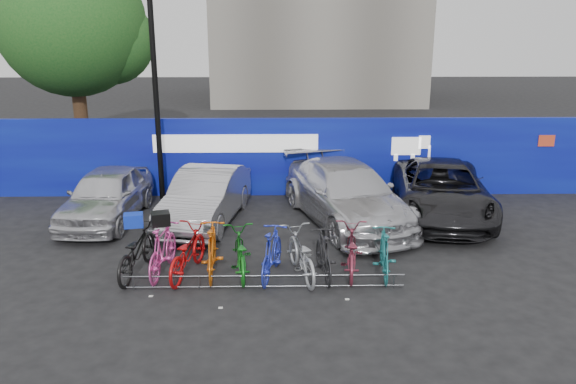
{
  "coord_description": "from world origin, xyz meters",
  "views": [
    {
      "loc": [
        0.28,
        -10.83,
        5.01
      ],
      "look_at": [
        0.52,
        2.0,
        1.25
      ],
      "focal_mm": 35.0,
      "sensor_mm": 36.0,
      "label": 1
    }
  ],
  "objects_px": {
    "bike_3": "(212,250)",
    "bike_9": "(384,253)",
    "bike_2": "(187,252)",
    "bike_8": "(351,250)",
    "car_1": "(206,197)",
    "bike_rack": "(264,281)",
    "car_2": "(346,194)",
    "bike_6": "(301,254)",
    "bike_4": "(240,253)",
    "bike_5": "(272,253)",
    "car_0": "(106,195)",
    "lamppost": "(156,91)",
    "bike_0": "(136,250)",
    "bike_1": "(163,250)",
    "car_3": "(441,190)",
    "bike_7": "(324,255)",
    "tree": "(79,26)"
  },
  "relations": [
    {
      "from": "car_1",
      "to": "bike_3",
      "type": "height_order",
      "value": "car_1"
    },
    {
      "from": "car_1",
      "to": "bike_9",
      "type": "xyz_separation_m",
      "value": [
        4.13,
        -3.44,
        -0.21
      ]
    },
    {
      "from": "bike_1",
      "to": "bike_9",
      "type": "bearing_deg",
      "value": -175.74
    },
    {
      "from": "tree",
      "to": "bike_4",
      "type": "xyz_separation_m",
      "value": [
        6.25,
        -9.95,
        -4.59
      ]
    },
    {
      "from": "bike_2",
      "to": "bike_9",
      "type": "xyz_separation_m",
      "value": [
        4.12,
        -0.1,
        -0.01
      ]
    },
    {
      "from": "car_2",
      "to": "bike_6",
      "type": "xyz_separation_m",
      "value": [
        -1.35,
        -3.47,
        -0.28
      ]
    },
    {
      "from": "bike_2",
      "to": "bike_9",
      "type": "height_order",
      "value": "bike_2"
    },
    {
      "from": "lamppost",
      "to": "bike_5",
      "type": "height_order",
      "value": "lamppost"
    },
    {
      "from": "bike_3",
      "to": "bike_5",
      "type": "height_order",
      "value": "bike_3"
    },
    {
      "from": "car_0",
      "to": "bike_1",
      "type": "distance_m",
      "value": 4.13
    },
    {
      "from": "car_1",
      "to": "bike_rack",
      "type": "bearing_deg",
      "value": -57.91
    },
    {
      "from": "bike_0",
      "to": "bike_1",
      "type": "bearing_deg",
      "value": -172.54
    },
    {
      "from": "bike_2",
      "to": "tree",
      "type": "bearing_deg",
      "value": -50.68
    },
    {
      "from": "car_0",
      "to": "bike_5",
      "type": "xyz_separation_m",
      "value": [
        4.47,
        -3.69,
        -0.18
      ]
    },
    {
      "from": "bike_5",
      "to": "bike_rack",
      "type": "bearing_deg",
      "value": 87.63
    },
    {
      "from": "bike_1",
      "to": "bike_3",
      "type": "height_order",
      "value": "same"
    },
    {
      "from": "car_2",
      "to": "bike_8",
      "type": "relative_size",
      "value": 2.84
    },
    {
      "from": "bike_2",
      "to": "bike_8",
      "type": "height_order",
      "value": "bike_2"
    },
    {
      "from": "lamppost",
      "to": "bike_3",
      "type": "relative_size",
      "value": 3.35
    },
    {
      "from": "bike_1",
      "to": "bike_6",
      "type": "height_order",
      "value": "bike_1"
    },
    {
      "from": "car_1",
      "to": "bike_0",
      "type": "relative_size",
      "value": 2.13
    },
    {
      "from": "tree",
      "to": "bike_2",
      "type": "bearing_deg",
      "value": -62.69
    },
    {
      "from": "bike_6",
      "to": "bike_3",
      "type": "bearing_deg",
      "value": -17.68
    },
    {
      "from": "car_0",
      "to": "bike_3",
      "type": "xyz_separation_m",
      "value": [
        3.22,
        -3.55,
        -0.16
      ]
    },
    {
      "from": "bike_2",
      "to": "lamppost",
      "type": "bearing_deg",
      "value": -61.49
    },
    {
      "from": "bike_5",
      "to": "bike_6",
      "type": "height_order",
      "value": "bike_5"
    },
    {
      "from": "car_2",
      "to": "bike_9",
      "type": "bearing_deg",
      "value": -100.28
    },
    {
      "from": "car_1",
      "to": "car_2",
      "type": "bearing_deg",
      "value": 10.12
    },
    {
      "from": "bike_1",
      "to": "bike_5",
      "type": "distance_m",
      "value": 2.3
    },
    {
      "from": "bike_3",
      "to": "bike_2",
      "type": "bearing_deg",
      "value": -0.81
    },
    {
      "from": "bike_4",
      "to": "bike_5",
      "type": "height_order",
      "value": "bike_5"
    },
    {
      "from": "bike_6",
      "to": "bike_9",
      "type": "height_order",
      "value": "bike_9"
    },
    {
      "from": "bike_4",
      "to": "bike_7",
      "type": "distance_m",
      "value": 1.75
    },
    {
      "from": "lamppost",
      "to": "bike_6",
      "type": "relative_size",
      "value": 3.2
    },
    {
      "from": "bike_0",
      "to": "bike_5",
      "type": "height_order",
      "value": "same"
    },
    {
      "from": "bike_3",
      "to": "bike_9",
      "type": "bearing_deg",
      "value": 175.45
    },
    {
      "from": "bike_3",
      "to": "bike_4",
      "type": "distance_m",
      "value": 0.58
    },
    {
      "from": "car_1",
      "to": "bike_4",
      "type": "height_order",
      "value": "car_1"
    },
    {
      "from": "car_2",
      "to": "car_3",
      "type": "distance_m",
      "value": 2.7
    },
    {
      "from": "car_2",
      "to": "bike_3",
      "type": "height_order",
      "value": "car_2"
    },
    {
      "from": "car_1",
      "to": "bike_6",
      "type": "xyz_separation_m",
      "value": [
        2.38,
        -3.46,
        -0.21
      ]
    },
    {
      "from": "bike_2",
      "to": "bike_8",
      "type": "xyz_separation_m",
      "value": [
        3.44,
        0.07,
        -0.02
      ]
    },
    {
      "from": "lamppost",
      "to": "bike_8",
      "type": "bearing_deg",
      "value": -46.29
    },
    {
      "from": "lamppost",
      "to": "bike_rack",
      "type": "xyz_separation_m",
      "value": [
        3.2,
        -6.0,
        -3.11
      ]
    },
    {
      "from": "bike_4",
      "to": "bike_8",
      "type": "relative_size",
      "value": 0.97
    },
    {
      "from": "car_1",
      "to": "bike_9",
      "type": "bearing_deg",
      "value": -29.84
    },
    {
      "from": "bike_5",
      "to": "bike_9",
      "type": "distance_m",
      "value": 2.35
    },
    {
      "from": "car_3",
      "to": "bike_3",
      "type": "xyz_separation_m",
      "value": [
        -5.86,
        -3.76,
        -0.19
      ]
    },
    {
      "from": "bike_rack",
      "to": "car_3",
      "type": "relative_size",
      "value": 1.06
    },
    {
      "from": "tree",
      "to": "bike_7",
      "type": "distance_m",
      "value": 13.68
    }
  ]
}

